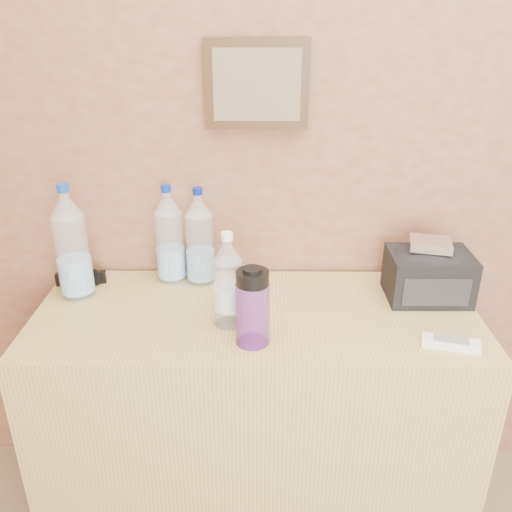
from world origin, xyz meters
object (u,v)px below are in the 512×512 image
Objects in this scene: dresser at (256,420)px; pet_small at (228,285)px; pet_large_b at (170,239)px; ac_remote at (451,343)px; pet_large_a at (72,248)px; toiletry_bag at (429,273)px; pet_large_c at (200,241)px; sunglasses at (81,278)px; foil_packet at (430,244)px; nalgene_bottle at (252,307)px.

dresser is 0.53m from pet_small.
pet_large_b is 2.17× the size of ac_remote.
pet_large_a is at bearing -158.18° from pet_large_b.
dresser is at bearing -37.24° from pet_large_b.
pet_large_b is at bearing 142.76° from dresser.
ac_remote is at bearing -92.22° from toiletry_bag.
ac_remote is 0.61× the size of toiletry_bag.
pet_large_b reaches higher than toiletry_bag.
pet_large_b is 1.16× the size of pet_small.
pet_large_c is 2.01× the size of sunglasses.
toiletry_bag is at bearing -8.09° from pet_large_b.
pet_large_b is 0.79m from foil_packet.
pet_large_b is (0.27, 0.11, -0.02)m from pet_large_a.
foil_packet reaches higher than ac_remote.
pet_small is 0.54m from sunglasses.
pet_large_c is 2.69× the size of foil_packet.
ac_remote is (1.05, -0.27, -0.15)m from pet_large_a.
dresser is 3.63× the size of pet_large_a.
pet_large_c is 0.70m from toiletry_bag.
pet_large_a is 1.29× the size of pet_small.
pet_large_a is 1.09m from ac_remote.
pet_small is at bearing -68.16° from pet_large_c.
nalgene_bottle is (0.17, -0.35, -0.03)m from pet_large_c.
sunglasses is 1.08m from toiletry_bag.
toiletry_bag reaches higher than ac_remote.
sunglasses is (-0.38, -0.02, -0.12)m from pet_large_c.
pet_large_b is 0.10m from pet_large_c.
nalgene_bottle is at bearing -64.00° from pet_large_c.
ac_remote is at bearing -18.53° from dresser.
dresser is 0.78m from pet_large_a.
pet_large_a is 1.63× the size of nalgene_bottle.
pet_large_b is at bearing 126.39° from nalgene_bottle.
ac_remote is (1.06, -0.34, -0.01)m from sunglasses.
pet_large_b is 1.01× the size of pet_large_c.
pet_large_a reaches higher than pet_large_c.
sunglasses is (-0.55, 0.32, -0.09)m from nalgene_bottle.
nalgene_bottle is (-0.01, -0.15, 0.51)m from dresser.
pet_large_b reaches higher than ac_remote.
ac_remote is 0.28m from toiletry_bag.
nalgene_bottle is (0.54, -0.25, -0.05)m from pet_large_a.
dresser is 5.92× the size of nalgene_bottle.
pet_small is at bearing -34.33° from sunglasses.
pet_large_a is at bearing -165.46° from pet_large_c.
pet_small is (0.10, -0.26, -0.02)m from pet_large_c.
toiletry_bag is 0.09m from foil_packet.
sunglasses is 1.12m from ac_remote.
foil_packet is at bearing 104.21° from ac_remote.
toiletry_bag is 2.06× the size of foil_packet.
dresser is at bearing -169.29° from foil_packet.
ac_remote is at bearing -10.63° from pet_small.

